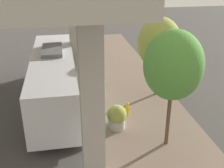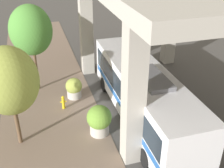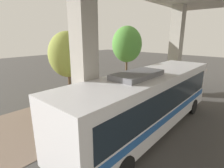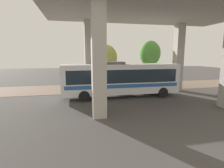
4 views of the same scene
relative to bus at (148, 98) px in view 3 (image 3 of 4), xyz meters
The scene contains 8 objects.
ground_plane 3.64m from the bus, 134.72° to the left, with size 80.00×80.00×0.00m, color #474442.
sidewalk_strip 5.94m from the bus, 156.95° to the left, with size 6.00×40.00×0.02m.
bus is the anchor object (origin of this frame).
fire_hydrant 5.18m from the bus, 150.15° to the left, with size 0.40×0.19×0.93m.
planter_front 5.15m from the bus, 132.92° to the left, with size 1.11×1.11×1.43m.
planter_middle 2.96m from the bus, 167.61° to the right, with size 1.38×1.38×1.78m.
street_tree_near 7.24m from the bus, behind, with size 2.89×2.89×5.49m.
street_tree_far 8.33m from the bus, 135.42° to the left, with size 2.79×2.79×6.03m.
Camera 3 is at (6.58, -10.13, 5.13)m, focal length 28.00 mm.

